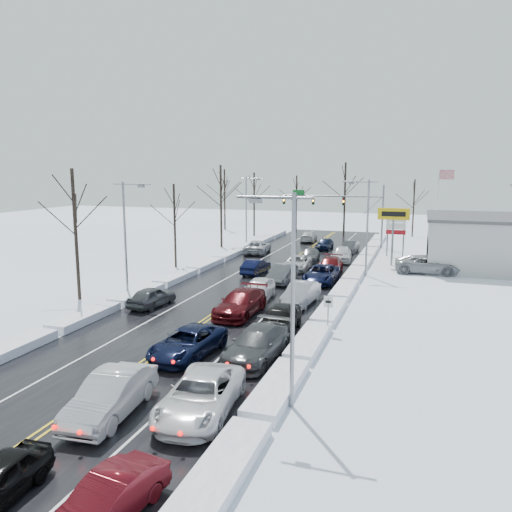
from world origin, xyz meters
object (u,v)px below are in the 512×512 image
(flagpole, at_px, (439,202))
(oncoming_car_0, at_px, (256,274))
(traffic_signal_mast, at_px, (343,204))
(tires_plus_sign, at_px, (393,218))

(flagpole, xyz_separation_m, oncoming_car_0, (-16.78, -22.63, -5.93))
(traffic_signal_mast, height_order, tires_plus_sign, traffic_signal_mast)
(tires_plus_sign, relative_size, oncoming_car_0, 1.38)
(traffic_signal_mast, distance_m, flagpole, 11.90)
(tires_plus_sign, xyz_separation_m, oncoming_car_0, (-12.11, -8.62, -4.99))
(flagpole, relative_size, oncoming_car_0, 2.30)
(traffic_signal_mast, xyz_separation_m, oncoming_car_0, (-5.06, -20.62, -5.48))
(traffic_signal_mast, bearing_deg, flagpole, 9.73)
(flagpole, distance_m, oncoming_car_0, 28.79)
(traffic_signal_mast, distance_m, tires_plus_sign, 13.92)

